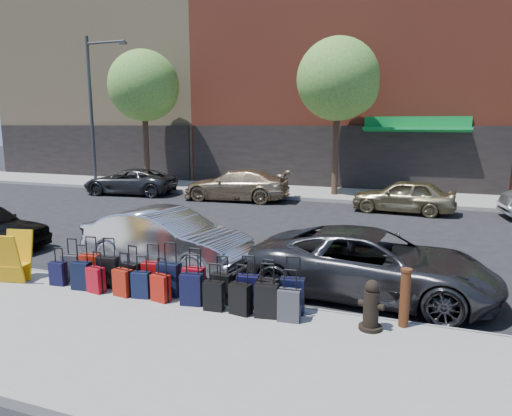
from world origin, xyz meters
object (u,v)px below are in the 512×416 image
at_px(tree_left, 146,88).
at_px(car_far_0, 130,182).
at_px(tree_center, 341,81).
at_px(car_far_2, 403,196).
at_px(display_rack, 13,257).
at_px(streetlight, 94,102).
at_px(bollard, 405,297).
at_px(car_near_2, 372,264).
at_px(car_near_1, 167,239).
at_px(fire_hydrant, 371,307).
at_px(suitcase_front_5, 169,279).
at_px(car_far_1, 236,185).

distance_m(tree_left, car_far_0, 5.45).
height_order(tree_center, car_far_2, tree_center).
bearing_deg(display_rack, tree_left, 101.06).
bearing_deg(display_rack, streetlight, 111.28).
relative_size(bollard, car_near_2, 0.20).
distance_m(tree_left, car_near_2, 19.02).
xyz_separation_m(streetlight, car_near_1, (11.47, -11.60, -3.95)).
bearing_deg(tree_left, car_far_2, -12.18).
bearing_deg(car_far_2, car_near_2, 3.05).
height_order(tree_left, car_near_2, tree_left).
distance_m(streetlight, car_near_1, 16.79).
distance_m(streetlight, car_far_0, 5.63).
height_order(fire_hydrant, bollard, bollard).
bearing_deg(tree_center, tree_left, 180.00).
bearing_deg(car_near_1, streetlight, 51.12).
bearing_deg(tree_center, bollard, -75.47).
relative_size(fire_hydrant, bollard, 0.85).
bearing_deg(streetlight, car_near_1, -45.33).
bearing_deg(streetlight, display_rack, -56.81).
distance_m(streetlight, display_rack, 17.26).
relative_size(car_near_2, car_far_2, 1.24).
bearing_deg(tree_center, car_near_1, -99.09).
bearing_deg(car_near_1, car_far_2, -22.22).
height_order(tree_left, bollard, tree_left).
xyz_separation_m(tree_center, car_far_2, (3.15, -2.94, -4.74)).
bearing_deg(suitcase_front_5, car_far_1, 106.27).
xyz_separation_m(suitcase_front_5, fire_hydrant, (3.88, -0.17, 0.06)).
relative_size(tree_center, fire_hydrant, 8.60).
height_order(tree_center, car_near_2, tree_center).
bearing_deg(tree_left, car_near_2, -42.98).
bearing_deg(car_near_1, display_rack, 143.46).
bearing_deg(tree_center, display_rack, -106.07).
height_order(suitcase_front_5, car_far_1, car_far_1).
relative_size(tree_center, bollard, 7.27).
height_order(suitcase_front_5, car_far_0, car_far_0).
distance_m(tree_center, suitcase_front_5, 15.16).
bearing_deg(display_rack, fire_hydrant, -9.90).
bearing_deg(bollard, car_far_2, 92.69).
bearing_deg(car_near_2, fire_hydrant, -170.76).
distance_m(display_rack, car_near_2, 7.55).
xyz_separation_m(streetlight, car_near_2, (16.42, -11.86, -3.98)).
bearing_deg(car_far_2, suitcase_front_5, -14.67).
relative_size(fire_hydrant, car_far_0, 0.18).
height_order(car_near_2, car_far_1, car_far_1).
bearing_deg(car_far_0, car_far_1, 83.94).
height_order(tree_left, car_far_2, tree_left).
distance_m(streetlight, bollard, 22.15).
height_order(streetlight, bollard, streetlight).
xyz_separation_m(suitcase_front_5, display_rack, (-3.54, -0.43, 0.20)).
relative_size(tree_left, tree_center, 1.00).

